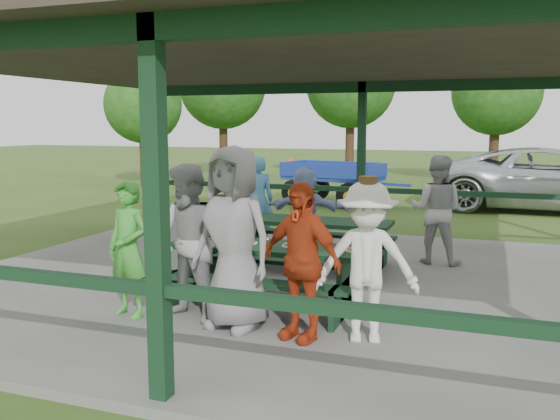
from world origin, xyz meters
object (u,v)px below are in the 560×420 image
at_px(contestant_green, 128,249).
at_px(spectator_lblue, 305,210).
at_px(contestant_white_fedora, 367,262).
at_px(spectator_blue, 258,200).
at_px(contestant_grey_mid, 234,238).
at_px(spectator_grey, 436,210).
at_px(pickup_truck, 552,180).
at_px(contestant_grey_left, 190,243).
at_px(contestant_red, 301,261).
at_px(picnic_table_near, 267,267).
at_px(farm_trailer, 333,182).
at_px(picnic_table_far, 308,237).

relative_size(contestant_green, spectator_lblue, 1.05).
relative_size(contestant_white_fedora, spectator_lblue, 1.13).
bearing_deg(spectator_blue, contestant_grey_mid, 84.43).
relative_size(spectator_lblue, spectator_grey, 0.87).
distance_m(spectator_blue, spectator_grey, 3.32).
bearing_deg(pickup_truck, spectator_blue, 142.84).
distance_m(contestant_white_fedora, spectator_lblue, 4.12).
relative_size(contestant_white_fedora, pickup_truck, 0.28).
height_order(contestant_green, contestant_grey_left, contestant_grey_left).
relative_size(contestant_red, spectator_grey, 0.95).
distance_m(contestant_grey_left, contestant_red, 1.33).
height_order(contestant_grey_mid, contestant_white_fedora, contestant_grey_mid).
bearing_deg(picnic_table_near, pickup_truck, 69.07).
distance_m(contestant_grey_mid, farm_trailer, 10.86).
distance_m(contestant_grey_mid, pickup_truck, 12.12).
xyz_separation_m(picnic_table_near, farm_trailer, (-1.74, 9.84, 0.08)).
height_order(spectator_grey, farm_trailer, spectator_grey).
relative_size(contestant_white_fedora, farm_trailer, 0.45).
bearing_deg(contestant_white_fedora, contestant_red, -178.16).
distance_m(picnic_table_far, contestant_red, 3.08).
distance_m(contestant_red, spectator_lblue, 4.05).
xyz_separation_m(spectator_lblue, spectator_blue, (-1.11, 0.62, 0.06)).
height_order(spectator_blue, pickup_truck, spectator_blue).
height_order(contestant_grey_left, pickup_truck, contestant_grey_left).
relative_size(contestant_red, farm_trailer, 0.43).
bearing_deg(contestant_green, contestant_grey_mid, 16.01).
bearing_deg(spectator_blue, contestant_white_fedora, 99.69).
height_order(picnic_table_far, contestant_white_fedora, contestant_white_fedora).
bearing_deg(farm_trailer, picnic_table_near, -67.74).
relative_size(contestant_grey_left, contestant_grey_mid, 0.89).
bearing_deg(spectator_grey, spectator_lblue, 5.26).
xyz_separation_m(spectator_lblue, spectator_grey, (2.15, 0.04, 0.11)).
xyz_separation_m(contestant_grey_left, contestant_grey_mid, (0.55, -0.05, 0.10)).
relative_size(contestant_grey_left, spectator_grey, 1.03).
relative_size(contestant_red, contestant_white_fedora, 0.97).
height_order(spectator_blue, farm_trailer, spectator_blue).
height_order(picnic_table_far, contestant_grey_left, contestant_grey_left).
distance_m(picnic_table_near, spectator_lblue, 2.97).
relative_size(spectator_lblue, spectator_blue, 0.93).
bearing_deg(contestant_red, contestant_grey_left, -165.83).
xyz_separation_m(contestant_green, contestant_grey_mid, (1.30, 0.04, 0.21)).
relative_size(picnic_table_far, spectator_blue, 1.55).
bearing_deg(contestant_white_fedora, contestant_grey_left, 168.73).
xyz_separation_m(contestant_grey_mid, pickup_truck, (4.07, 11.42, -0.25)).
distance_m(spectator_grey, farm_trailer, 7.70).
xyz_separation_m(spectator_lblue, pickup_truck, (4.46, 7.61, -0.01)).
bearing_deg(contestant_grey_mid, spectator_blue, 121.61).
xyz_separation_m(spectator_lblue, farm_trailer, (-1.32, 6.91, -0.20)).
bearing_deg(contestant_grey_left, contestant_grey_mid, 10.83).
bearing_deg(contestant_grey_left, picnic_table_near, 70.33).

